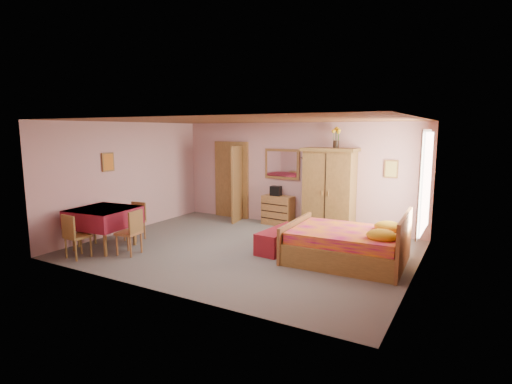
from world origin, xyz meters
The scene contains 23 objects.
floor centered at (0.00, 0.00, 0.00)m, with size 6.50×6.50×0.00m, color slate.
ceiling centered at (0.00, 0.00, 2.60)m, with size 6.50×6.50×0.00m, color brown.
wall_back centered at (0.00, 2.50, 1.30)m, with size 6.50×0.10×2.60m, color #CC9694.
wall_front centered at (0.00, -2.50, 1.30)m, with size 6.50×0.10×2.60m, color #CC9694.
wall_left centered at (-3.25, 0.00, 1.30)m, with size 0.10×5.00×2.60m, color #CC9694.
wall_right centered at (3.25, 0.00, 1.30)m, with size 0.10×5.00×2.60m, color #CC9694.
doorway centered at (-1.90, 2.47, 1.02)m, with size 1.06×0.12×2.15m, color #9E6B35.
window centered at (3.21, 1.20, 1.45)m, with size 0.08×1.40×1.95m, color white.
picture_left centered at (-3.22, -0.60, 1.70)m, with size 0.04×0.32×0.42m, color orange.
picture_back centered at (2.35, 2.47, 1.55)m, with size 0.30×0.04×0.40m, color #D8BF59.
chest_of_drawers centered at (-0.36, 2.26, 0.37)m, with size 0.79×0.40×0.75m, color #A66D38.
wall_mirror centered at (-0.36, 2.47, 1.55)m, with size 0.98×0.05×0.78m, color white.
stereo centered at (-0.43, 2.27, 0.87)m, with size 0.26×0.19×0.25m, color black.
floor_lamp centered at (0.32, 2.34, 0.87)m, with size 0.22×0.22×1.75m, color black.
wardrobe centered at (1.01, 2.21, 1.00)m, with size 1.27×0.66×2.00m, color olive.
sunflower_vase centered at (1.12, 2.26, 2.24)m, with size 0.19×0.19×0.48m, color yellow.
bed centered at (2.03, 0.27, 0.49)m, with size 2.11×1.66×0.98m, color #BA1267.
bench centered at (0.67, 0.33, 0.22)m, with size 0.48×1.29×0.43m, color maroon.
dining_table centered at (-2.55, -1.35, 0.42)m, with size 1.14×1.14×0.83m, color maroon.
chair_south centered at (-2.47, -2.03, 0.43)m, with size 0.39×0.39×0.85m, color olive.
chair_north centered at (-2.48, -0.61, 0.41)m, with size 0.37×0.37×0.83m, color #AE6C3A.
chair_west centered at (-3.19, -1.37, 0.48)m, with size 0.43×0.43×0.95m, color #AB7C3A.
chair_east centered at (-1.79, -1.40, 0.44)m, with size 0.40×0.40×0.88m, color #AD6D3A.
Camera 1 is at (4.09, -6.76, 2.41)m, focal length 28.00 mm.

